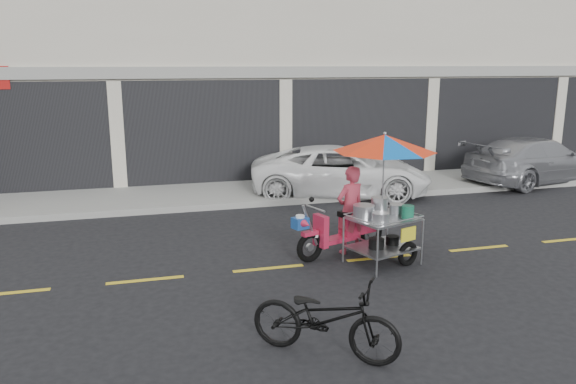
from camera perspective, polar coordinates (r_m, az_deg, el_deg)
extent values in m
plane|color=black|center=(10.08, 9.22, -6.63)|extent=(90.00, 90.00, 0.00)
cube|color=gray|center=(15.04, 0.69, 0.43)|extent=(45.00, 3.00, 0.15)
cube|color=beige|center=(19.54, -3.38, 14.91)|extent=(36.00, 8.00, 8.00)
cube|color=black|center=(15.73, -0.26, 6.07)|extent=(35.28, 0.06, 2.90)
cube|color=gray|center=(15.59, -0.24, 12.09)|extent=(36.00, 0.12, 0.30)
cube|color=gold|center=(10.08, 9.22, -6.61)|extent=(42.00, 0.10, 0.01)
imported|color=white|center=(14.49, 5.39, 2.14)|extent=(4.98, 3.35, 1.27)
imported|color=#A0A1A7|center=(17.38, 23.82, 2.97)|extent=(4.80, 2.80, 1.31)
imported|color=black|center=(6.68, 3.79, -12.67)|extent=(1.82, 1.57, 0.95)
torus|color=black|center=(9.69, 2.23, -5.63)|extent=(0.54, 0.27, 0.53)
torus|color=black|center=(10.55, 8.40, -4.20)|extent=(0.54, 0.27, 0.53)
cylinder|color=#9EA0A5|center=(9.69, 2.23, -5.63)|extent=(0.14, 0.10, 0.13)
cylinder|color=#9EA0A5|center=(10.55, 8.40, -4.20)|extent=(0.14, 0.10, 0.13)
cube|color=#C12242|center=(9.61, 2.24, -4.20)|extent=(0.32, 0.20, 0.07)
cylinder|color=#9EA0A5|center=(9.57, 2.25, -3.40)|extent=(0.34, 0.16, 0.76)
cube|color=#C12242|center=(9.75, 3.35, -3.97)|extent=(0.21, 0.34, 0.56)
cube|color=#C12242|center=(10.06, 5.25, -4.74)|extent=(0.79, 0.49, 0.07)
cube|color=#C12242|center=(10.26, 7.10, -3.17)|extent=(0.74, 0.46, 0.37)
cube|color=black|center=(10.15, 6.73, -2.09)|extent=(0.65, 0.41, 0.09)
cylinder|color=#9EA0A5|center=(9.56, 2.81, -1.67)|extent=(0.20, 0.50, 0.03)
sphere|color=black|center=(9.71, 2.41, -0.75)|extent=(0.09, 0.09, 0.09)
cylinder|color=white|center=(9.70, 2.78, -4.46)|extent=(0.14, 0.14, 0.05)
cube|color=navy|center=(9.43, 1.25, -3.16)|extent=(0.30, 0.27, 0.19)
cylinder|color=white|center=(9.40, 1.25, -2.51)|extent=(0.19, 0.19, 0.05)
cone|color=#C12242|center=(9.30, 1.82, -3.28)|extent=(0.23, 0.25, 0.17)
torus|color=black|center=(9.74, 12.08, -6.16)|extent=(0.44, 0.23, 0.43)
cylinder|color=#9EA0A5|center=(9.08, 9.05, -6.18)|extent=(0.04, 0.04, 0.80)
cylinder|color=#9EA0A5|center=(9.68, 5.63, -4.86)|extent=(0.04, 0.04, 0.80)
cylinder|color=#9EA0A5|center=(9.79, 13.48, -4.96)|extent=(0.04, 0.04, 0.80)
cylinder|color=#9EA0A5|center=(10.34, 10.04, -3.82)|extent=(0.04, 0.04, 0.80)
cube|color=#9EA0A5|center=(9.75, 9.55, -5.58)|extent=(1.25, 1.14, 0.03)
cube|color=#9EA0A5|center=(9.60, 9.67, -2.66)|extent=(1.25, 1.14, 0.04)
cylinder|color=#9EA0A5|center=(9.30, 11.48, -2.90)|extent=(0.98, 0.36, 0.02)
cylinder|color=#9EA0A5|center=(9.88, 7.99, -1.81)|extent=(0.98, 0.36, 0.02)
cylinder|color=#9EA0A5|center=(9.24, 7.37, -2.83)|extent=(0.30, 0.80, 0.02)
cylinder|color=#9EA0A5|center=(9.94, 11.83, -1.88)|extent=(0.30, 0.80, 0.02)
cylinder|color=#9EA0A5|center=(10.04, 7.89, -4.96)|extent=(0.27, 0.68, 0.04)
cylinder|color=#9EA0A5|center=(9.90, 7.97, -2.39)|extent=(0.27, 0.68, 0.04)
cube|color=gold|center=(9.44, 12.13, -4.22)|extent=(0.32, 0.13, 0.23)
cylinder|color=#B7B7BC|center=(9.51, 7.69, -2.00)|extent=(0.45, 0.45, 0.20)
cylinder|color=#B7B7BC|center=(9.76, 9.27, -1.43)|extent=(0.36, 0.36, 0.27)
cylinder|color=#B7B7BC|center=(9.85, 11.00, -1.75)|extent=(0.33, 0.33, 0.15)
cylinder|color=#B7B7BC|center=(9.30, 9.36, -2.60)|extent=(0.35, 0.35, 0.14)
cylinder|color=#156346|center=(9.63, 12.07, -1.96)|extent=(0.26, 0.26, 0.21)
cylinder|color=black|center=(9.62, 8.97, -5.18)|extent=(0.33, 0.33, 0.17)
cylinder|color=black|center=(9.88, 10.56, -4.83)|extent=(0.29, 0.29, 0.15)
cylinder|color=#9EA0A5|center=(9.53, 9.64, 1.58)|extent=(0.03, 0.03, 1.41)
sphere|color=#9EA0A5|center=(9.42, 9.81, 5.88)|extent=(0.06, 0.06, 0.06)
imported|color=#B33649|center=(10.07, 6.34, -1.82)|extent=(0.67, 0.55, 1.59)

